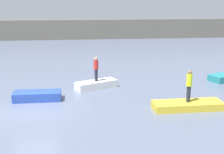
{
  "coord_description": "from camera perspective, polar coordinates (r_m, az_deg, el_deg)",
  "views": [
    {
      "loc": [
        2.47,
        -16.78,
        6.06
      ],
      "look_at": [
        4.8,
        3.93,
        0.71
      ],
      "focal_mm": 50.22,
      "sensor_mm": 36.0,
      "label": 1
    }
  ],
  "objects": [
    {
      "name": "ground_plane",
      "position": [
        18.02,
        -13.99,
        -5.72
      ],
      "size": [
        120.0,
        120.0,
        0.0
      ],
      "primitive_type": "plane",
      "color": "slate"
    },
    {
      "name": "rowboat_white",
      "position": [
        21.35,
        -2.89,
        -1.4
      ],
      "size": [
        3.02,
        2.12,
        0.52
      ],
      "primitive_type": "cube",
      "rotation": [
        0.0,
        0.0,
        0.43
      ],
      "color": "white",
      "rests_on": "ground_plane"
    },
    {
      "name": "person_red_shirt",
      "position": [
        21.06,
        -2.93,
        1.69
      ],
      "size": [
        0.32,
        0.32,
        1.66
      ],
      "color": "#232838",
      "rests_on": "rowboat_white"
    },
    {
      "name": "person_hiviz_shirt",
      "position": [
        17.63,
        13.86,
        -1.3
      ],
      "size": [
        0.32,
        0.32,
        1.81
      ],
      "color": "#232838",
      "rests_on": "rowboat_yellow"
    },
    {
      "name": "rowboat_yellow",
      "position": [
        17.99,
        13.63,
        -5.03
      ],
      "size": [
        3.91,
        1.33,
        0.41
      ],
      "primitive_type": "cube",
      "rotation": [
        0.0,
        0.0,
        0.02
      ],
      "color": "gold",
      "rests_on": "ground_plane"
    },
    {
      "name": "rowboat_blue",
      "position": [
        19.45,
        -13.46,
        -3.35
      ],
      "size": [
        2.82,
        1.14,
        0.53
      ],
      "primitive_type": "cube",
      "rotation": [
        0.0,
        0.0,
        0.01
      ],
      "color": "#2B4CAD",
      "rests_on": "ground_plane"
    },
    {
      "name": "embankment_wall",
      "position": [
        46.7,
        -9.54,
        8.5
      ],
      "size": [
        80.0,
        1.2,
        2.85
      ],
      "primitive_type": "cube",
      "color": "#666056",
      "rests_on": "ground_plane"
    }
  ]
}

